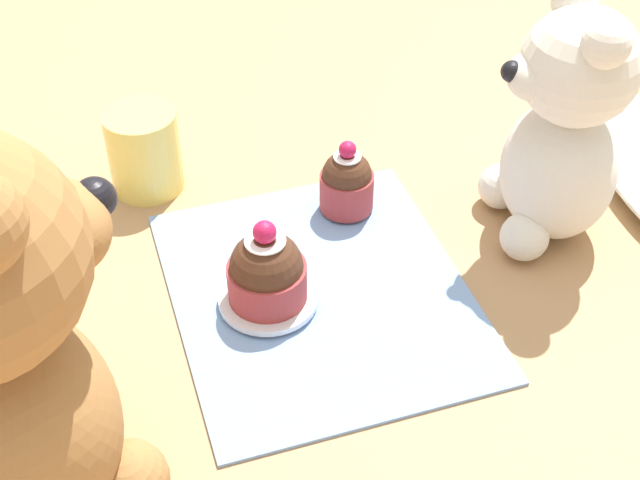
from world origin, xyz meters
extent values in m
plane|color=tan|center=(0.00, 0.00, 0.00)|extent=(4.00, 4.00, 0.00)
cube|color=#7A9ED1|center=(0.00, 0.00, 0.00)|extent=(0.26, 0.22, 0.01)
ellipsoid|color=silver|center=(-0.02, 0.21, 0.06)|extent=(0.12, 0.11, 0.12)
sphere|color=silver|center=(-0.02, 0.21, 0.15)|extent=(0.09, 0.09, 0.09)
ellipsoid|color=silver|center=(-0.03, 0.17, 0.15)|extent=(0.05, 0.05, 0.03)
sphere|color=black|center=(-0.03, 0.16, 0.15)|extent=(0.02, 0.02, 0.02)
sphere|color=silver|center=(-0.05, 0.21, 0.19)|extent=(0.03, 0.03, 0.03)
sphere|color=silver|center=(0.01, 0.20, 0.19)|extent=(0.03, 0.03, 0.03)
sphere|color=silver|center=(-0.06, 0.18, 0.02)|extent=(0.04, 0.04, 0.04)
sphere|color=silver|center=(0.01, 0.17, 0.02)|extent=(0.04, 0.04, 0.04)
ellipsoid|color=#A3703D|center=(0.12, -0.22, 0.07)|extent=(0.16, 0.15, 0.15)
ellipsoid|color=#A3703D|center=(0.10, -0.17, 0.19)|extent=(0.08, 0.07, 0.05)
sphere|color=black|center=(0.09, -0.15, 0.20)|extent=(0.02, 0.02, 0.02)
sphere|color=#A3703D|center=(0.06, -0.20, 0.03)|extent=(0.05, 0.05, 0.05)
cylinder|color=#993333|center=(-0.09, 0.05, 0.02)|extent=(0.05, 0.05, 0.03)
sphere|color=#472819|center=(-0.09, 0.05, 0.04)|extent=(0.04, 0.04, 0.04)
cylinder|color=white|center=(-0.09, 0.05, 0.06)|extent=(0.02, 0.02, 0.00)
sphere|color=#B71947|center=(-0.09, 0.05, 0.07)|extent=(0.01, 0.01, 0.01)
cylinder|color=silver|center=(0.00, -0.04, 0.01)|extent=(0.08, 0.08, 0.01)
cylinder|color=#993333|center=(0.00, -0.04, 0.03)|extent=(0.06, 0.06, 0.03)
sphere|color=#472819|center=(0.00, -0.04, 0.04)|extent=(0.06, 0.06, 0.06)
cylinder|color=white|center=(0.00, -0.04, 0.07)|extent=(0.03, 0.03, 0.00)
sphere|color=#B71947|center=(0.00, -0.04, 0.07)|extent=(0.02, 0.02, 0.02)
cylinder|color=#EADB66|center=(-0.18, -0.10, 0.04)|extent=(0.06, 0.06, 0.08)
camera|label=1|loc=(0.47, -0.15, 0.49)|focal=50.00mm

